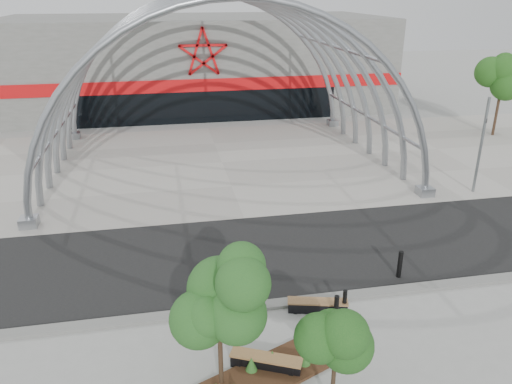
# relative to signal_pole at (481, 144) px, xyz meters

# --- Properties ---
(ground) EXTENTS (140.00, 140.00, 0.00)m
(ground) POSITION_rel_signal_pole_xyz_m (-12.87, -7.98, -2.73)
(ground) COLOR #9A9A95
(ground) RESTS_ON ground
(road) EXTENTS (140.00, 7.00, 0.02)m
(road) POSITION_rel_signal_pole_xyz_m (-12.87, -4.48, -2.72)
(road) COLOR black
(road) RESTS_ON ground
(forecourt) EXTENTS (60.00, 17.00, 0.04)m
(forecourt) POSITION_rel_signal_pole_xyz_m (-12.87, 7.52, -2.71)
(forecourt) COLOR #A59F96
(forecourt) RESTS_ON ground
(kerb) EXTENTS (60.00, 0.50, 0.12)m
(kerb) POSITION_rel_signal_pole_xyz_m (-12.87, -8.23, -2.67)
(kerb) COLOR slate
(kerb) RESTS_ON ground
(arena_building) EXTENTS (34.00, 15.24, 8.00)m
(arena_building) POSITION_rel_signal_pole_xyz_m (-12.87, 25.47, 1.26)
(arena_building) COLOR slate
(arena_building) RESTS_ON ground
(vault_canopy) EXTENTS (20.80, 15.80, 20.36)m
(vault_canopy) POSITION_rel_signal_pole_xyz_m (-12.87, 7.52, -2.71)
(vault_canopy) COLOR #90949A
(vault_canopy) RESTS_ON ground
(planting_bed) EXTENTS (5.18, 3.38, 0.53)m
(planting_bed) POSITION_rel_signal_pole_xyz_m (-13.81, -11.44, -2.60)
(planting_bed) COLOR #301C13
(planting_bed) RESTS_ON ground
(signal_pole) EXTENTS (0.38, 0.72, 5.22)m
(signal_pole) POSITION_rel_signal_pole_xyz_m (0.00, 0.00, 0.00)
(signal_pole) COLOR slate
(signal_pole) RESTS_ON ground
(street_tree_0) EXTENTS (1.84, 1.84, 4.19)m
(street_tree_0) POSITION_rel_signal_pole_xyz_m (-15.34, -11.62, 0.28)
(street_tree_0) COLOR #312014
(street_tree_0) RESTS_ON ground
(street_tree_1) EXTENTS (1.42, 1.42, 3.36)m
(street_tree_1) POSITION_rel_signal_pole_xyz_m (-12.61, -13.10, -0.32)
(street_tree_1) COLOR black
(street_tree_1) RESTS_ON ground
(bench_0) EXTENTS (2.11, 1.31, 0.44)m
(bench_0) POSITION_rel_signal_pole_xyz_m (-13.98, -11.24, -2.51)
(bench_0) COLOR black
(bench_0) RESTS_ON ground
(bench_1) EXTENTS (2.11, 0.95, 0.43)m
(bench_1) POSITION_rel_signal_pole_xyz_m (-11.65, -8.83, -2.52)
(bench_1) COLOR black
(bench_1) RESTS_ON ground
(bollard_0) EXTENTS (0.16, 0.16, 0.99)m
(bollard_0) POSITION_rel_signal_pole_xyz_m (-15.78, -8.38, -2.23)
(bollard_0) COLOR black
(bollard_0) RESTS_ON ground
(bollard_1) EXTENTS (0.18, 0.18, 1.10)m
(bollard_1) POSITION_rel_signal_pole_xyz_m (-15.66, -7.75, -2.18)
(bollard_1) COLOR black
(bollard_1) RESTS_ON ground
(bollard_2) EXTENTS (0.17, 0.17, 1.03)m
(bollard_2) POSITION_rel_signal_pole_xyz_m (-11.25, -9.55, -2.21)
(bollard_2) COLOR black
(bollard_2) RESTS_ON ground
(bollard_3) EXTENTS (0.15, 0.15, 0.92)m
(bollard_3) POSITION_rel_signal_pole_xyz_m (-10.80, -9.12, -2.27)
(bollard_3) COLOR black
(bollard_3) RESTS_ON ground
(bollard_4) EXTENTS (0.18, 0.18, 1.11)m
(bollard_4) POSITION_rel_signal_pole_xyz_m (-7.91, -7.31, -2.17)
(bollard_4) COLOR black
(bollard_4) RESTS_ON ground
(bg_tree_1) EXTENTS (2.70, 2.70, 5.91)m
(bg_tree_1) POSITION_rel_signal_pole_xyz_m (8.13, 10.02, 1.52)
(bg_tree_1) COLOR black
(bg_tree_1) RESTS_ON ground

